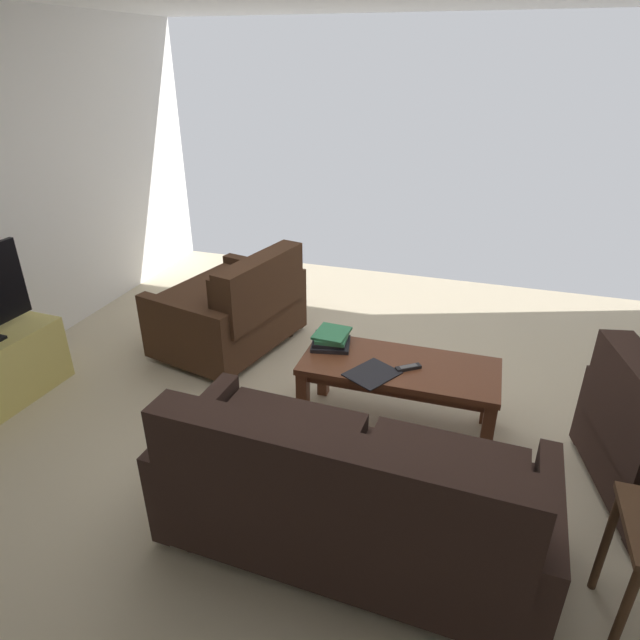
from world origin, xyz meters
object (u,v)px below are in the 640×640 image
at_px(book_stack, 331,339).
at_px(tv_remote, 408,368).
at_px(loveseat_near, 234,308).
at_px(coffee_table, 399,374).
at_px(sofa_main, 348,494).
at_px(loose_magazine, 372,374).

distance_m(book_stack, tv_remote, 0.56).
bearing_deg(tv_remote, loveseat_near, -24.84).
relative_size(coffee_table, book_stack, 4.24).
relative_size(sofa_main, tv_remote, 11.81).
xyz_separation_m(sofa_main, loose_magazine, (0.09, -0.88, 0.11)).
bearing_deg(book_stack, sofa_main, 110.17).
height_order(tv_remote, loose_magazine, tv_remote).
bearing_deg(tv_remote, sofa_main, 83.92).
distance_m(loveseat_near, tv_remote, 1.67).
bearing_deg(tv_remote, book_stack, -15.74).
xyz_separation_m(loveseat_near, book_stack, (-0.98, 0.55, 0.16)).
relative_size(tv_remote, loose_magazine, 0.54).
bearing_deg(sofa_main, coffee_table, -92.56).
xyz_separation_m(book_stack, loose_magazine, (-0.34, 0.28, -0.04)).
distance_m(sofa_main, coffee_table, 1.05).
height_order(sofa_main, coffee_table, sofa_main).
distance_m(loveseat_near, loose_magazine, 1.56).
distance_m(sofa_main, loveseat_near, 2.21).
relative_size(coffee_table, tv_remote, 7.80).
bearing_deg(loose_magazine, tv_remote, 62.40).
relative_size(loveseat_near, tv_remote, 8.17).
bearing_deg(book_stack, tv_remote, 164.26).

